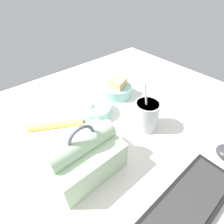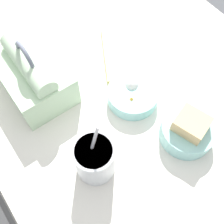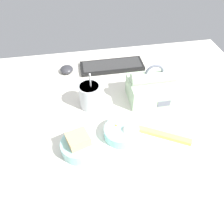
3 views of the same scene
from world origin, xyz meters
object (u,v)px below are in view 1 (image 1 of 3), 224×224
at_px(bento_bowl_sandwich, 117,89).
at_px(soup_cup, 146,115).
at_px(lunch_bag, 84,156).
at_px(bento_bowl_snacks, 95,109).
at_px(keyboard, 187,205).
at_px(chopstick_case, 56,125).

bearing_deg(bento_bowl_sandwich, soup_cup, 74.25).
distance_m(lunch_bag, soup_cup, 0.28).
relative_size(soup_cup, bento_bowl_snacks, 1.38).
xyz_separation_m(lunch_bag, bento_bowl_snacks, (-0.18, -0.19, -0.04)).
bearing_deg(soup_cup, bento_bowl_sandwich, -105.75).
height_order(keyboard, lunch_bag, lunch_bag).
distance_m(bento_bowl_sandwich, bento_bowl_snacks, 0.17).
relative_size(lunch_bag, bento_bowl_sandwich, 1.53).
bearing_deg(lunch_bag, chopstick_case, -93.32).
distance_m(lunch_bag, bento_bowl_snacks, 0.26).
xyz_separation_m(soup_cup, chopstick_case, (0.26, -0.22, -0.05)).
bearing_deg(soup_cup, lunch_bag, 0.74).
bearing_deg(keyboard, bento_bowl_sandwich, -112.56).
bearing_deg(soup_cup, keyboard, 62.13).
bearing_deg(keyboard, bento_bowl_snacks, -95.40).
height_order(soup_cup, chopstick_case, soup_cup).
height_order(keyboard, bento_bowl_sandwich, bento_bowl_sandwich).
distance_m(bento_bowl_snacks, chopstick_case, 0.17).
bearing_deg(keyboard, chopstick_case, -76.36).
bearing_deg(bento_bowl_snacks, chopstick_case, -12.31).
bearing_deg(chopstick_case, soup_cup, 139.69).
distance_m(lunch_bag, chopstick_case, 0.23).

